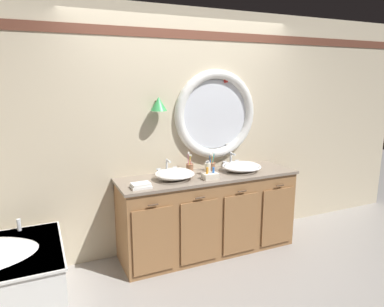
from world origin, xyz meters
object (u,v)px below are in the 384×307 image
object	(u,v)px
sink_basin_right	(241,166)
toothbrush_holder_left	(190,167)
folded_hand_towel	(141,186)
toiletry_basket	(210,176)
sink_basin_left	(175,174)
toothbrush_holder_right	(211,166)
soap_dispenser	(208,168)

from	to	relation	value
sink_basin_right	toothbrush_holder_left	world-z (taller)	toothbrush_holder_left
folded_hand_towel	toiletry_basket	size ratio (longest dim) A/B	1.19
sink_basin_left	toothbrush_holder_left	xyz separation A→B (m)	(0.25, 0.19, -0.00)
sink_basin_left	folded_hand_towel	distance (m)	0.41
toothbrush_holder_right	toiletry_basket	distance (m)	0.32
toothbrush_holder_left	soap_dispenser	world-z (taller)	toothbrush_holder_left
toothbrush_holder_left	folded_hand_towel	world-z (taller)	toothbrush_holder_left
toothbrush_holder_right	soap_dispenser	size ratio (longest dim) A/B	1.38
sink_basin_left	folded_hand_towel	world-z (taller)	sink_basin_left
toothbrush_holder_right	toothbrush_holder_left	bearing A→B (deg)	169.97
sink_basin_left	sink_basin_right	world-z (taller)	sink_basin_left
folded_hand_towel	toothbrush_holder_right	bearing A→B (deg)	17.54
toothbrush_holder_left	toiletry_basket	xyz separation A→B (m)	(0.09, -0.32, -0.02)
sink_basin_left	soap_dispenser	xyz separation A→B (m)	(0.38, 0.02, 0.01)
sink_basin_left	toothbrush_holder_right	distance (m)	0.52
toothbrush_holder_right	toiletry_basket	size ratio (longest dim) A/B	1.37
sink_basin_right	toothbrush_holder_right	size ratio (longest dim) A/B	1.99
soap_dispenser	toothbrush_holder_left	bearing A→B (deg)	128.28
soap_dispenser	folded_hand_towel	distance (m)	0.79
sink_basin_right	soap_dispenser	bearing A→B (deg)	176.58
sink_basin_right	soap_dispenser	size ratio (longest dim) A/B	2.74
sink_basin_left	sink_basin_right	xyz separation A→B (m)	(0.79, 0.00, -0.00)
toothbrush_holder_left	toothbrush_holder_right	xyz separation A→B (m)	(0.24, -0.04, -0.00)
toothbrush_holder_left	toothbrush_holder_right	size ratio (longest dim) A/B	1.04
sink_basin_left	toothbrush_holder_right	xyz separation A→B (m)	(0.49, 0.15, -0.00)
toothbrush_holder_left	folded_hand_towel	bearing A→B (deg)	-153.27
sink_basin_right	toiletry_basket	bearing A→B (deg)	-164.12
folded_hand_towel	sink_basin_left	bearing A→B (deg)	18.49
soap_dispenser	folded_hand_towel	xyz separation A→B (m)	(-0.77, -0.16, -0.05)
soap_dispenser	toiletry_basket	xyz separation A→B (m)	(-0.05, -0.15, -0.04)
toothbrush_holder_left	toothbrush_holder_right	world-z (taller)	toothbrush_holder_left
sink_basin_left	folded_hand_towel	bearing A→B (deg)	-161.51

